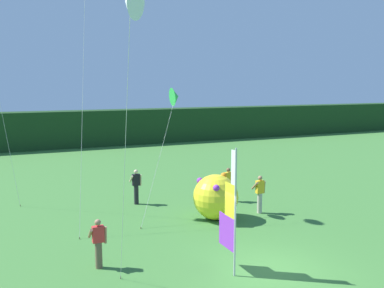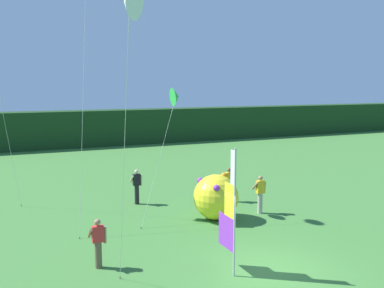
% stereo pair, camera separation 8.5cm
% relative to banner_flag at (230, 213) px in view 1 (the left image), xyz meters
% --- Properties ---
extents(ground_plane, '(120.00, 120.00, 0.00)m').
position_rel_banner_flag_xyz_m(ground_plane, '(1.06, -0.46, -1.88)').
color(ground_plane, '#3D7533').
extents(distant_treeline, '(80.00, 2.40, 3.34)m').
position_rel_banner_flag_xyz_m(distant_treeline, '(1.06, 29.35, -0.21)').
color(distant_treeline, '#193819').
rests_on(distant_treeline, ground).
extents(banner_flag, '(0.06, 1.03, 3.92)m').
position_rel_banner_flag_xyz_m(banner_flag, '(0.00, 0.00, 0.00)').
color(banner_flag, '#B7B7BC').
rests_on(banner_flag, ground).
extents(person_near_banner, '(0.55, 0.48, 1.59)m').
position_rel_banner_flag_xyz_m(person_near_banner, '(-3.64, 1.95, -1.03)').
color(person_near_banner, brown).
rests_on(person_near_banner, ground).
extents(person_mid_field, '(0.55, 0.48, 1.72)m').
position_rel_banner_flag_xyz_m(person_mid_field, '(4.21, 4.85, -0.96)').
color(person_mid_field, '#B7B2A3').
rests_on(person_mid_field, ground).
extents(person_far_left, '(0.55, 0.48, 1.69)m').
position_rel_banner_flag_xyz_m(person_far_left, '(3.85, 7.14, -0.98)').
color(person_far_left, brown).
rests_on(person_far_left, ground).
extents(person_far_right, '(0.55, 0.48, 1.70)m').
position_rel_banner_flag_xyz_m(person_far_right, '(-0.45, 8.52, -0.97)').
color(person_far_right, black).
rests_on(person_far_right, ground).
extents(inflatable_balloon, '(1.95, 1.95, 2.00)m').
position_rel_banner_flag_xyz_m(inflatable_balloon, '(2.00, 4.87, -0.90)').
color(inflatable_balloon, yellow).
rests_on(inflatable_balloon, ground).
extents(kite_green_delta_1, '(2.39, 2.08, 5.65)m').
position_rel_banner_flag_xyz_m(kite_green_delta_1, '(0.85, 6.61, 3.33)').
color(kite_green_delta_1, brown).
rests_on(kite_green_delta_1, ground).
extents(kite_white_delta_2, '(0.86, 2.48, 8.08)m').
position_rel_banner_flag_xyz_m(kite_white_delta_2, '(-3.33, -1.13, 5.74)').
color(kite_white_delta_2, brown).
rests_on(kite_white_delta_2, ground).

